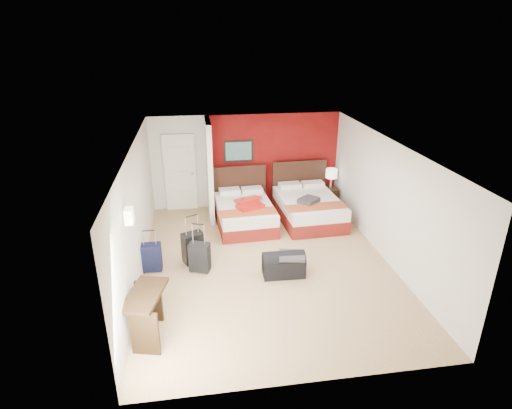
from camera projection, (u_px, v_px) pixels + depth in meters
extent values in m
plane|color=tan|center=(266.00, 263.00, 8.74)|extent=(6.50, 6.50, 0.00)
cube|color=silver|center=(246.00, 161.00, 11.23)|extent=(5.00, 0.04, 2.50)
cube|color=silver|center=(137.00, 216.00, 7.91)|extent=(0.04, 6.50, 2.50)
cube|color=black|center=(239.00, 151.00, 11.03)|extent=(0.78, 0.03, 0.58)
cube|color=white|center=(129.00, 216.00, 6.31)|extent=(0.12, 0.20, 0.24)
cube|color=maroon|center=(274.00, 160.00, 11.31)|extent=(3.50, 0.04, 2.50)
cube|color=silver|center=(210.00, 170.00, 10.50)|extent=(0.12, 1.20, 2.50)
cube|color=silver|center=(180.00, 173.00, 11.02)|extent=(0.82, 0.06, 2.05)
cube|color=silver|center=(245.00, 214.00, 10.35)|extent=(1.43, 1.97, 0.57)
cube|color=white|center=(309.00, 209.00, 10.61)|extent=(1.53, 2.11, 0.61)
cube|color=red|center=(249.00, 203.00, 10.15)|extent=(0.87, 0.99, 0.10)
cube|color=#38393E|center=(309.00, 200.00, 10.18)|extent=(0.60, 0.59, 0.11)
cube|color=black|center=(330.00, 197.00, 11.46)|extent=(0.40, 0.40, 0.53)
cylinder|color=silver|center=(331.00, 179.00, 11.26)|extent=(0.38, 0.38, 0.54)
cube|color=black|center=(193.00, 249.00, 8.64)|extent=(0.50, 0.42, 0.64)
cube|color=black|center=(200.00, 258.00, 8.34)|extent=(0.45, 0.36, 0.58)
cube|color=black|center=(151.00, 258.00, 8.37)|extent=(0.40, 0.25, 0.56)
cube|color=black|center=(284.00, 266.00, 8.24)|extent=(0.83, 0.46, 0.41)
cube|color=#3A3A3F|center=(292.00, 255.00, 8.13)|extent=(0.56, 0.50, 0.07)
cube|color=black|center=(147.00, 315.00, 6.51)|extent=(0.70, 1.05, 0.80)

